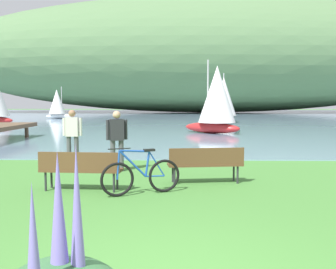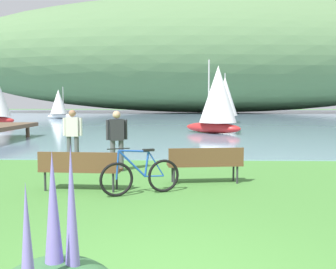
{
  "view_description": "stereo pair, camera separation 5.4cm",
  "coord_description": "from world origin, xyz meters",
  "px_view_note": "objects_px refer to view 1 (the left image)",
  "views": [
    {
      "loc": [
        0.06,
        -4.05,
        1.97
      ],
      "look_at": [
        -0.18,
        7.49,
        1.0
      ],
      "focal_mm": 42.07,
      "sensor_mm": 36.0,
      "label": 1
    },
    {
      "loc": [
        0.11,
        -4.05,
        1.97
      ],
      "look_at": [
        -0.18,
        7.49,
        1.0
      ],
      "focal_mm": 42.07,
      "sensor_mm": 36.0,
      "label": 2
    }
  ],
  "objects_px": {
    "person_on_the_grass": "(117,137)",
    "sailboat_nearest_to_shore": "(216,99)",
    "park_bench_further_along": "(206,162)",
    "sailboat_toward_hillside": "(224,99)",
    "sailboat_far_off": "(57,104)",
    "bicycle_leaning_near_bench": "(141,176)",
    "person_at_shoreline": "(72,133)",
    "park_bench_near_camera": "(80,167)"
  },
  "relations": [
    {
      "from": "park_bench_near_camera",
      "to": "bicycle_leaning_near_bench",
      "type": "relative_size",
      "value": 1.11
    },
    {
      "from": "person_at_shoreline",
      "to": "sailboat_toward_hillside",
      "type": "distance_m",
      "value": 24.68
    },
    {
      "from": "person_at_shoreline",
      "to": "sailboat_nearest_to_shore",
      "type": "height_order",
      "value": "sailboat_nearest_to_shore"
    },
    {
      "from": "person_on_the_grass",
      "to": "sailboat_toward_hillside",
      "type": "bearing_deg",
      "value": 76.51
    },
    {
      "from": "sailboat_far_off",
      "to": "person_on_the_grass",
      "type": "bearing_deg",
      "value": -70.54
    },
    {
      "from": "park_bench_further_along",
      "to": "sailboat_nearest_to_shore",
      "type": "distance_m",
      "value": 14.72
    },
    {
      "from": "person_at_shoreline",
      "to": "park_bench_near_camera",
      "type": "bearing_deg",
      "value": -72.75
    },
    {
      "from": "park_bench_further_along",
      "to": "sailboat_nearest_to_shore",
      "type": "height_order",
      "value": "sailboat_nearest_to_shore"
    },
    {
      "from": "person_at_shoreline",
      "to": "sailboat_far_off",
      "type": "height_order",
      "value": "sailboat_far_off"
    },
    {
      "from": "park_bench_further_along",
      "to": "sailboat_far_off",
      "type": "xyz_separation_m",
      "value": [
        -14.18,
        35.0,
        1.22
      ]
    },
    {
      "from": "sailboat_toward_hillside",
      "to": "park_bench_further_along",
      "type": "bearing_deg",
      "value": -97.71
    },
    {
      "from": "person_at_shoreline",
      "to": "sailboat_nearest_to_shore",
      "type": "relative_size",
      "value": 0.38
    },
    {
      "from": "park_bench_near_camera",
      "to": "person_on_the_grass",
      "type": "relative_size",
      "value": 1.07
    },
    {
      "from": "person_on_the_grass",
      "to": "sailboat_nearest_to_shore",
      "type": "height_order",
      "value": "sailboat_nearest_to_shore"
    },
    {
      "from": "sailboat_nearest_to_shore",
      "to": "sailboat_far_off",
      "type": "height_order",
      "value": "sailboat_nearest_to_shore"
    },
    {
      "from": "park_bench_near_camera",
      "to": "person_at_shoreline",
      "type": "relative_size",
      "value": 1.07
    },
    {
      "from": "park_bench_further_along",
      "to": "sailboat_toward_hillside",
      "type": "relative_size",
      "value": 0.41
    },
    {
      "from": "bicycle_leaning_near_bench",
      "to": "sailboat_toward_hillside",
      "type": "height_order",
      "value": "sailboat_toward_hillside"
    },
    {
      "from": "bicycle_leaning_near_bench",
      "to": "sailboat_far_off",
      "type": "height_order",
      "value": "sailboat_far_off"
    },
    {
      "from": "bicycle_leaning_near_bench",
      "to": "sailboat_toward_hillside",
      "type": "distance_m",
      "value": 28.0
    },
    {
      "from": "park_bench_further_along",
      "to": "bicycle_leaning_near_bench",
      "type": "xyz_separation_m",
      "value": [
        -1.45,
        -1.15,
        -0.12
      ]
    },
    {
      "from": "park_bench_near_camera",
      "to": "sailboat_toward_hillside",
      "type": "height_order",
      "value": "sailboat_toward_hillside"
    },
    {
      "from": "park_bench_further_along",
      "to": "sailboat_far_off",
      "type": "relative_size",
      "value": 0.51
    },
    {
      "from": "bicycle_leaning_near_bench",
      "to": "person_at_shoreline",
      "type": "xyz_separation_m",
      "value": [
        -2.51,
        4.01,
        0.58
      ]
    },
    {
      "from": "person_at_shoreline",
      "to": "sailboat_toward_hillside",
      "type": "xyz_separation_m",
      "value": [
        7.53,
        23.48,
        1.19
      ]
    },
    {
      "from": "park_bench_further_along",
      "to": "person_on_the_grass",
      "type": "relative_size",
      "value": 1.08
    },
    {
      "from": "bicycle_leaning_near_bench",
      "to": "person_at_shoreline",
      "type": "height_order",
      "value": "person_at_shoreline"
    },
    {
      "from": "person_on_the_grass",
      "to": "sailboat_far_off",
      "type": "bearing_deg",
      "value": 109.46
    },
    {
      "from": "park_bench_near_camera",
      "to": "park_bench_further_along",
      "type": "distance_m",
      "value": 2.94
    },
    {
      "from": "sailboat_toward_hillside",
      "to": "sailboat_far_off",
      "type": "height_order",
      "value": "sailboat_toward_hillside"
    },
    {
      "from": "park_bench_near_camera",
      "to": "person_on_the_grass",
      "type": "xyz_separation_m",
      "value": [
        0.44,
        2.43,
        0.46
      ]
    },
    {
      "from": "park_bench_further_along",
      "to": "sailboat_toward_hillside",
      "type": "distance_m",
      "value": 26.63
    },
    {
      "from": "sailboat_far_off",
      "to": "person_at_shoreline",
      "type": "bearing_deg",
      "value": -72.37
    },
    {
      "from": "bicycle_leaning_near_bench",
      "to": "sailboat_nearest_to_shore",
      "type": "xyz_separation_m",
      "value": [
        3.17,
        15.69,
        1.74
      ]
    },
    {
      "from": "person_on_the_grass",
      "to": "sailboat_far_off",
      "type": "height_order",
      "value": "sailboat_far_off"
    },
    {
      "from": "park_bench_further_along",
      "to": "bicycle_leaning_near_bench",
      "type": "height_order",
      "value": "bicycle_leaning_near_bench"
    },
    {
      "from": "person_at_shoreline",
      "to": "person_on_the_grass",
      "type": "height_order",
      "value": "same"
    },
    {
      "from": "park_bench_further_along",
      "to": "sailboat_far_off",
      "type": "height_order",
      "value": "sailboat_far_off"
    },
    {
      "from": "park_bench_further_along",
      "to": "person_on_the_grass",
      "type": "distance_m",
      "value": 2.89
    },
    {
      "from": "person_at_shoreline",
      "to": "person_on_the_grass",
      "type": "distance_m",
      "value": 2.04
    },
    {
      "from": "person_at_shoreline",
      "to": "person_on_the_grass",
      "type": "relative_size",
      "value": 1.0
    },
    {
      "from": "person_at_shoreline",
      "to": "person_on_the_grass",
      "type": "bearing_deg",
      "value": -38.6
    }
  ]
}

